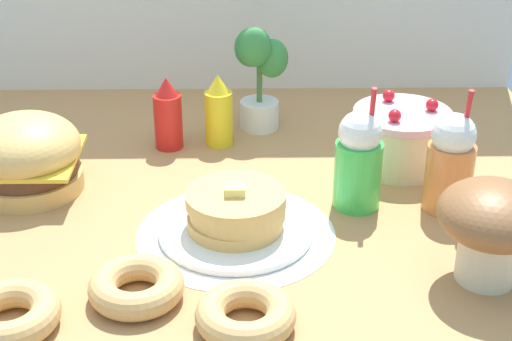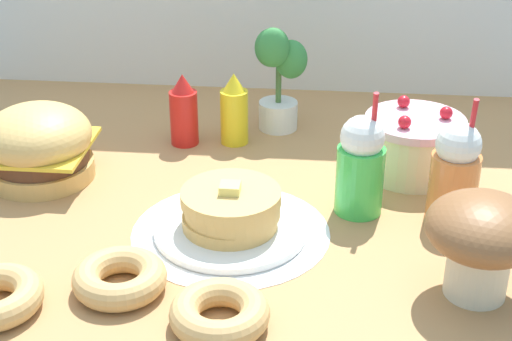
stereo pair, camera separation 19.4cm
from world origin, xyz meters
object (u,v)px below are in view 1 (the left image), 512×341
at_px(donut_pink_glaze, 10,314).
at_px(mushroom_stool, 493,223).
at_px(mustard_bottle, 219,112).
at_px(donut_vanilla, 246,314).
at_px(cream_soda_cup, 359,160).
at_px(potted_plant, 259,74).
at_px(burger, 26,156).
at_px(orange_float_cup, 450,163).
at_px(ketchup_bottle, 168,115).
at_px(layer_cake, 401,138).
at_px(donut_chocolate, 136,286).
at_px(pancake_stack, 236,216).

xyz_separation_m(donut_pink_glaze, mushroom_stool, (1.02, 0.16, 0.11)).
xyz_separation_m(mustard_bottle, donut_vanilla, (0.08, -0.89, -0.07)).
xyz_separation_m(cream_soda_cup, potted_plant, (-0.25, 0.50, 0.05)).
height_order(burger, mustard_bottle, mustard_bottle).
distance_m(orange_float_cup, mushroom_stool, 0.32).
distance_m(ketchup_bottle, donut_vanilla, 0.90).
relative_size(orange_float_cup, donut_pink_glaze, 1.61).
height_order(layer_cake, donut_pink_glaze, layer_cake).
distance_m(ketchup_bottle, cream_soda_cup, 0.64).
bearing_deg(layer_cake, mustard_bottle, 163.63).
height_order(cream_soda_cup, donut_chocolate, cream_soda_cup).
xyz_separation_m(layer_cake, mushroom_stool, (0.09, -0.57, 0.06)).
distance_m(burger, donut_pink_glaze, 0.61).
distance_m(mustard_bottle, cream_soda_cup, 0.54).
distance_m(burger, potted_plant, 0.75).
relative_size(ketchup_bottle, donut_chocolate, 1.08).
bearing_deg(mustard_bottle, pancake_stack, -83.94).
bearing_deg(mustard_bottle, donut_pink_glaze, -114.65).
relative_size(donut_vanilla, potted_plant, 0.61).
distance_m(burger, ketchup_bottle, 0.44).
relative_size(layer_cake, mushroom_stool, 1.13).
relative_size(ketchup_bottle, donut_vanilla, 1.08).
xyz_separation_m(donut_chocolate, donut_vanilla, (0.23, -0.10, 0.00)).
relative_size(burger, donut_chocolate, 1.43).
relative_size(donut_vanilla, mushroom_stool, 0.85).
bearing_deg(mustard_bottle, cream_soda_cup, -46.25).
bearing_deg(donut_vanilla, layer_cake, 58.64).
relative_size(mustard_bottle, donut_vanilla, 1.08).
bearing_deg(mushroom_stool, orange_float_cup, 92.54).
bearing_deg(donut_pink_glaze, mustard_bottle, 65.35).
relative_size(burger, pancake_stack, 0.78).
xyz_separation_m(layer_cake, donut_pink_glaze, (-0.93, -0.72, -0.05)).
relative_size(donut_pink_glaze, mushroom_stool, 0.85).
height_order(donut_vanilla, potted_plant, potted_plant).
xyz_separation_m(burger, orange_float_cup, (1.11, -0.12, 0.03)).
height_order(ketchup_bottle, mustard_bottle, same).
relative_size(pancake_stack, donut_pink_glaze, 1.83).
relative_size(ketchup_bottle, orange_float_cup, 0.67).
relative_size(mustard_bottle, mushroom_stool, 0.91).
relative_size(mustard_bottle, orange_float_cup, 0.67).
bearing_deg(ketchup_bottle, burger, -143.64).
bearing_deg(potted_plant, mustard_bottle, -137.12).
bearing_deg(ketchup_bottle, cream_soda_cup, -34.99).
height_order(pancake_stack, orange_float_cup, orange_float_cup).
bearing_deg(layer_cake, mushroom_stool, -80.88).
relative_size(burger, mustard_bottle, 1.33).
relative_size(burger, potted_plant, 0.87).
relative_size(mustard_bottle, donut_chocolate, 1.08).
bearing_deg(donut_vanilla, potted_plant, 87.32).
relative_size(pancake_stack, orange_float_cup, 1.13).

